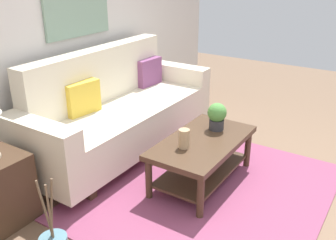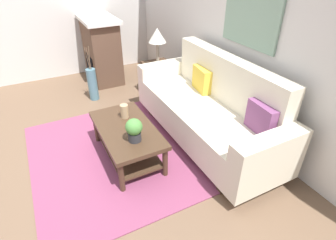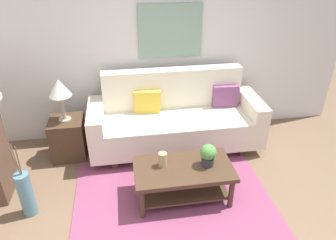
% 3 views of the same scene
% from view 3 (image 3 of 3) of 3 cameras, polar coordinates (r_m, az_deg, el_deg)
% --- Properties ---
extents(wall_back, '(5.71, 0.10, 2.70)m').
position_cam_3_polar(wall_back, '(4.54, -2.63, 13.40)').
color(wall_back, silver).
rests_on(wall_back, ground_plane).
extents(area_rug, '(2.25, 1.94, 0.01)m').
position_cam_3_polar(area_rug, '(3.72, 1.15, -15.08)').
color(area_rug, '#843D5B').
rests_on(area_rug, ground_plane).
extents(couch, '(2.35, 0.84, 1.08)m').
position_cam_3_polar(couch, '(4.44, 1.31, 0.12)').
color(couch, beige).
rests_on(couch, ground_plane).
extents(throw_pillow_mustard, '(0.37, 0.17, 0.32)m').
position_cam_3_polar(throw_pillow_mustard, '(4.39, -3.71, 3.36)').
color(throw_pillow_mustard, gold).
rests_on(throw_pillow_mustard, couch).
extents(throw_pillow_plum, '(0.37, 0.15, 0.32)m').
position_cam_3_polar(throw_pillow_plum, '(4.61, 10.18, 4.28)').
color(throw_pillow_plum, '#7A4270').
rests_on(throw_pillow_plum, couch).
extents(coffee_table, '(1.10, 0.60, 0.43)m').
position_cam_3_polar(coffee_table, '(3.63, 2.74, -9.88)').
color(coffee_table, '#422D1E').
rests_on(coffee_table, ground_plane).
extents(tabletop_vase, '(0.10, 0.10, 0.17)m').
position_cam_3_polar(tabletop_vase, '(3.53, -0.96, -7.10)').
color(tabletop_vase, tan).
rests_on(tabletop_vase, coffee_table).
extents(potted_plant_tabletop, '(0.18, 0.18, 0.26)m').
position_cam_3_polar(potted_plant_tabletop, '(3.53, 7.21, -6.16)').
color(potted_plant_tabletop, '#2D2D33').
rests_on(potted_plant_tabletop, coffee_table).
extents(side_table, '(0.44, 0.44, 0.56)m').
position_cam_3_polar(side_table, '(4.52, -17.42, -3.05)').
color(side_table, '#422D1E').
rests_on(side_table, ground_plane).
extents(table_lamp, '(0.28, 0.28, 0.57)m').
position_cam_3_polar(table_lamp, '(4.20, -18.88, 5.18)').
color(table_lamp, gray).
rests_on(table_lamp, side_table).
extents(floor_vase, '(0.15, 0.15, 0.53)m').
position_cam_3_polar(floor_vase, '(3.78, -24.10, -12.08)').
color(floor_vase, slate).
rests_on(floor_vase, ground_plane).
extents(floor_vase_branch_a, '(0.03, 0.05, 0.36)m').
position_cam_3_polar(floor_vase_branch_a, '(3.51, -25.27, -6.58)').
color(floor_vase_branch_a, brown).
rests_on(floor_vase_branch_a, floor_vase).
extents(floor_vase_branch_b, '(0.04, 0.05, 0.36)m').
position_cam_3_polar(floor_vase_branch_b, '(3.54, -25.68, -6.44)').
color(floor_vase_branch_b, brown).
rests_on(floor_vase_branch_b, floor_vase).
extents(floor_vase_branch_c, '(0.04, 0.05, 0.36)m').
position_cam_3_polar(floor_vase_branch_c, '(3.51, -25.80, -6.77)').
color(floor_vase_branch_c, brown).
rests_on(floor_vase_branch_c, floor_vase).
extents(framed_painting, '(0.87, 0.03, 0.72)m').
position_cam_3_polar(framed_painting, '(4.45, 0.38, 15.69)').
color(framed_painting, gray).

